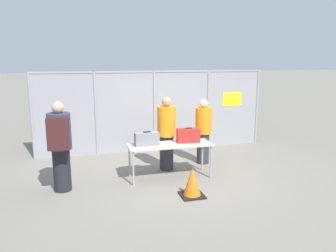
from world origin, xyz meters
The scene contains 10 objects.
ground_plane centered at (0.00, 0.00, 0.00)m, with size 120.00×120.00×0.00m, color slate.
fence_section centered at (0.02, 2.29, 1.19)m, with size 6.56×0.07×2.28m.
inspection_table centered at (-0.17, 0.03, 0.70)m, with size 1.85×0.64×0.77m.
suitcase_grey centered at (-0.67, 0.08, 0.91)m, with size 0.52×0.23×0.31m.
suitcase_red centered at (0.27, 0.10, 0.92)m, with size 0.52×0.26×0.33m.
traveler_hooded centered at (-2.44, -0.16, 1.00)m, with size 0.45×0.69×1.81m.
security_worker_near centered at (-0.10, 0.59, 0.90)m, with size 0.43×0.43×1.74m.
security_worker_far centered at (0.92, 0.82, 0.84)m, with size 0.40×0.40×1.63m.
utility_trailer centered at (0.83, 3.55, 0.43)m, with size 3.63×2.13×0.73m.
traffic_cone centered at (-0.03, -1.05, 0.26)m, with size 0.45×0.45×0.56m.
Camera 1 is at (-2.04, -6.65, 2.61)m, focal length 35.00 mm.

